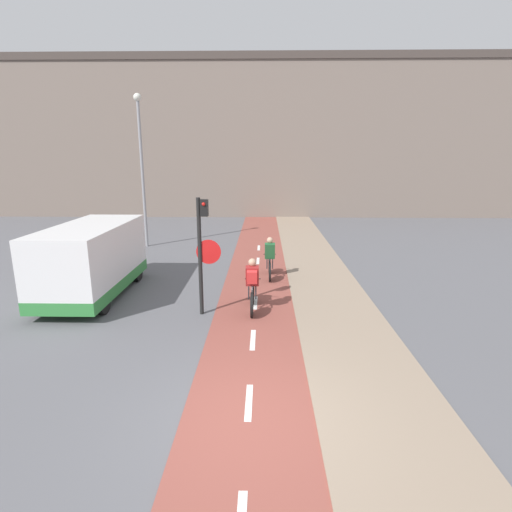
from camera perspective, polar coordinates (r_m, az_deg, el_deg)
ground_plane at (r=7.15m, az=-1.19°, el=-22.50°), size 120.00×120.00×0.00m
bike_lane at (r=7.15m, az=-1.18°, el=-22.40°), size 2.24×60.00×0.02m
sidewalk_strip at (r=7.42m, az=18.42°, el=-21.53°), size 2.40×60.00×0.05m
building_row_background at (r=31.57m, az=0.76°, el=16.31°), size 60.00×5.20×11.16m
traffic_light_pole at (r=10.77m, az=-7.63°, el=1.74°), size 0.67×0.25×3.24m
street_lamp_far at (r=20.00m, az=-16.07°, el=13.53°), size 0.36×0.36×7.09m
cyclist_near at (r=11.23m, az=-0.53°, el=-4.39°), size 0.46×1.71×1.53m
cyclist_far at (r=14.35m, az=1.98°, el=-0.55°), size 0.46×1.67×1.50m
van at (r=13.41m, az=-22.33°, el=-0.71°), size 1.95×4.72×2.24m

